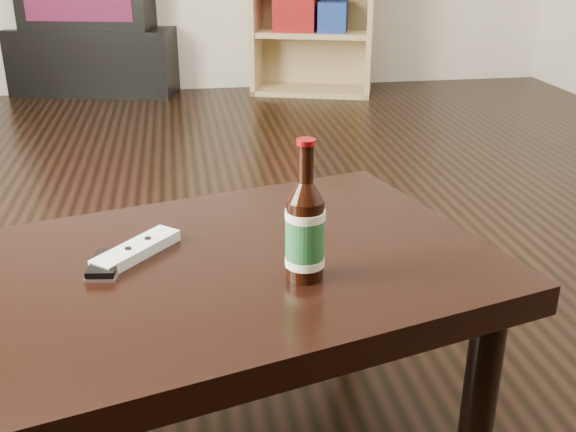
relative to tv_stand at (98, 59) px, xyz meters
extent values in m
cube|color=black|center=(0.61, -3.06, -0.22)|extent=(5.00, 6.00, 0.01)
cube|color=black|center=(0.00, 0.00, 0.00)|extent=(1.15, 0.77, 0.42)
cube|color=tan|center=(1.40, -0.30, -0.19)|extent=(0.84, 0.57, 0.03)
cube|color=tan|center=(1.40, -0.30, 0.18)|extent=(0.77, 0.52, 0.03)
cube|color=maroon|center=(1.28, -0.29, 0.30)|extent=(0.32, 0.29, 0.21)
cube|color=navy|center=(1.52, -0.37, 0.29)|extent=(0.24, 0.26, 0.19)
cube|color=black|center=(0.50, -3.58, 0.19)|extent=(1.29, 0.95, 0.06)
cylinder|color=black|center=(1.05, -3.70, -0.02)|extent=(0.08, 0.08, 0.37)
cylinder|color=black|center=(0.92, -3.20, -0.02)|extent=(0.08, 0.08, 0.37)
cylinder|color=black|center=(0.71, -3.65, 0.29)|extent=(0.08, 0.08, 0.15)
cylinder|color=#246430|center=(0.71, -3.65, 0.30)|extent=(0.09, 0.09, 0.09)
cylinder|color=white|center=(0.71, -3.65, 0.34)|extent=(0.09, 0.09, 0.02)
cylinder|color=white|center=(0.71, -3.65, 0.25)|extent=(0.09, 0.09, 0.02)
cone|color=black|center=(0.71, -3.65, 0.38)|extent=(0.08, 0.08, 0.03)
cylinder|color=black|center=(0.71, -3.65, 0.43)|extent=(0.03, 0.03, 0.07)
cylinder|color=#9D0E10|center=(0.71, -3.65, 0.47)|extent=(0.04, 0.04, 0.01)
cube|color=silver|center=(0.36, -3.56, 0.22)|extent=(0.07, 0.11, 0.01)
cube|color=black|center=(0.36, -3.56, 0.23)|extent=(0.06, 0.11, 0.02)
cylinder|color=silver|center=(0.35, -3.59, 0.24)|extent=(0.02, 0.02, 0.00)
cube|color=white|center=(0.41, -3.51, 0.23)|extent=(0.17, 0.18, 0.02)
cylinder|color=black|center=(0.43, -3.49, 0.24)|extent=(0.02, 0.02, 0.00)
cylinder|color=black|center=(0.40, -3.53, 0.24)|extent=(0.02, 0.02, 0.00)
camera|label=1|loc=(0.51, -4.69, 0.79)|focal=42.00mm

